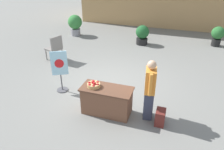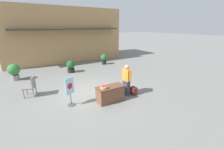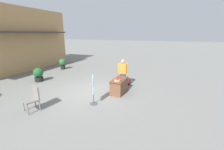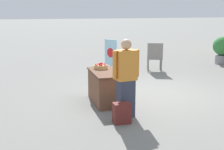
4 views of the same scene
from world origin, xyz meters
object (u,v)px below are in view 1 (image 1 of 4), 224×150
(display_table, at_px, (107,100))
(poster_board, at_px, (60,71))
(backpack, at_px, (160,117))
(apple_basket, at_px, (94,85))
(person_visitor, at_px, (150,90))
(potted_plant_near_left, at_px, (218,35))
(potted_plant_far_right, at_px, (142,34))
(patio_chair, at_px, (55,47))
(potted_plant_near_right, at_px, (75,24))

(display_table, xyz_separation_m, poster_board, (-1.76, 0.62, 0.33))
(poster_board, bearing_deg, backpack, 50.22)
(apple_basket, xyz_separation_m, poster_board, (-1.41, 0.65, -0.12))
(person_visitor, relative_size, potted_plant_near_left, 1.73)
(person_visitor, bearing_deg, display_table, 0.00)
(backpack, height_order, potted_plant_far_right, potted_plant_far_right)
(patio_chair, height_order, potted_plant_near_left, patio_chair)
(backpack, xyz_separation_m, poster_board, (-3.23, 0.65, 0.51))
(potted_plant_near_left, bearing_deg, potted_plant_far_right, -165.44)
(potted_plant_near_right, bearing_deg, apple_basket, -58.96)
(apple_basket, distance_m, potted_plant_far_right, 5.78)
(potted_plant_near_left, bearing_deg, apple_basket, -118.74)
(apple_basket, height_order, potted_plant_near_left, potted_plant_near_left)
(person_visitor, distance_m, backpack, 0.76)
(display_table, distance_m, apple_basket, 0.57)
(backpack, relative_size, potted_plant_far_right, 0.44)
(apple_basket, xyz_separation_m, potted_plant_near_left, (3.66, 6.68, -0.29))
(display_table, height_order, apple_basket, apple_basket)
(apple_basket, distance_m, potted_plant_near_right, 7.03)
(display_table, distance_m, potted_plant_near_right, 7.20)
(potted_plant_far_right, bearing_deg, patio_chair, -134.62)
(display_table, relative_size, potted_plant_far_right, 1.46)
(potted_plant_near_right, bearing_deg, person_visitor, -48.85)
(poster_board, distance_m, potted_plant_far_right, 5.36)
(person_visitor, xyz_separation_m, backpack, (0.36, -0.20, -0.64))
(apple_basket, height_order, potted_plant_near_right, potted_plant_near_right)
(potted_plant_near_right, relative_size, potted_plant_near_left, 1.18)
(poster_board, bearing_deg, potted_plant_near_left, 111.49)
(display_table, bearing_deg, poster_board, 160.61)
(display_table, bearing_deg, backpack, -0.99)
(poster_board, height_order, potted_plant_near_right, poster_board)
(patio_chair, bearing_deg, display_table, 160.28)
(potted_plant_near_right, bearing_deg, patio_chair, -77.13)
(patio_chair, distance_m, potted_plant_near_right, 3.41)
(apple_basket, distance_m, backpack, 1.93)
(display_table, height_order, backpack, display_table)
(display_table, relative_size, backpack, 3.30)
(display_table, relative_size, potted_plant_near_left, 1.45)
(display_table, bearing_deg, potted_plant_far_right, 91.88)
(patio_chair, bearing_deg, potted_plant_far_right, -114.66)
(potted_plant_near_left, bearing_deg, poster_board, -130.04)
(backpack, height_order, potted_plant_near_left, potted_plant_near_left)
(display_table, relative_size, patio_chair, 1.31)
(poster_board, distance_m, potted_plant_near_right, 5.81)
(poster_board, bearing_deg, apple_basket, 36.82)
(patio_chair, bearing_deg, backpack, 170.04)
(poster_board, xyz_separation_m, potted_plant_near_left, (5.07, 6.03, -0.17))
(apple_basket, distance_m, potted_plant_near_left, 7.62)
(display_table, height_order, potted_plant_near_right, potted_plant_near_right)
(potted_plant_near_right, distance_m, potted_plant_far_right, 3.80)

